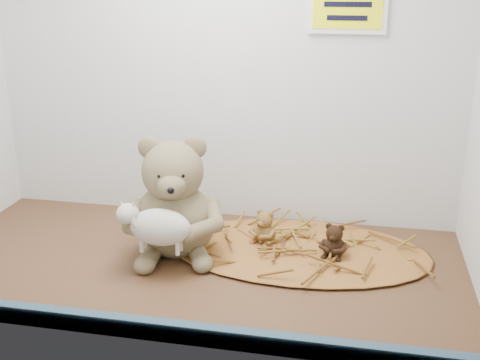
% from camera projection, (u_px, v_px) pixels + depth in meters
% --- Properties ---
extents(alcove_shell, '(1.20, 0.60, 0.90)m').
position_uv_depth(alcove_shell, '(200.00, 57.00, 1.28)').
color(alcove_shell, '#3F2915').
rests_on(alcove_shell, ground).
extents(front_rail, '(1.19, 0.02, 0.04)m').
position_uv_depth(front_rail, '(151.00, 328.00, 1.08)').
color(front_rail, '#344F63').
rests_on(front_rail, shelf_floor).
extents(straw_bed, '(0.61, 0.36, 0.01)m').
position_uv_depth(straw_bed, '(298.00, 250.00, 1.41)').
color(straw_bed, brown).
rests_on(straw_bed, shelf_floor).
extents(main_teddy, '(0.28, 0.29, 0.28)m').
position_uv_depth(main_teddy, '(174.00, 196.00, 1.36)').
color(main_teddy, olive).
rests_on(main_teddy, shelf_floor).
extents(toy_lamb, '(0.17, 0.11, 0.11)m').
position_uv_depth(toy_lamb, '(160.00, 227.00, 1.28)').
color(toy_lamb, beige).
rests_on(toy_lamb, main_teddy).
extents(mini_teddy_tan, '(0.09, 0.09, 0.08)m').
position_uv_depth(mini_teddy_tan, '(265.00, 225.00, 1.43)').
color(mini_teddy_tan, olive).
rests_on(mini_teddy_tan, straw_bed).
extents(mini_teddy_brown, '(0.07, 0.08, 0.08)m').
position_uv_depth(mini_teddy_brown, '(334.00, 239.00, 1.36)').
color(mini_teddy_brown, black).
rests_on(mini_teddy_brown, straw_bed).
extents(wall_sign, '(0.16, 0.01, 0.11)m').
position_uv_depth(wall_sign, '(348.00, 4.00, 1.38)').
color(wall_sign, yellow).
rests_on(wall_sign, back_wall).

